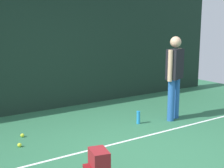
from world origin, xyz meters
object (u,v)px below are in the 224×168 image
tennis_ball_by_fence (22,135)px  tennis_ball_near_player (20,145)px  tennis_player (175,73)px  water_bottle (138,117)px  backpack (98,168)px

tennis_ball_by_fence → tennis_ball_near_player: bearing=-113.5°
tennis_player → water_bottle: 1.16m
tennis_player → tennis_ball_near_player: (-3.12, 0.28, -0.93)m
tennis_player → backpack: (-2.69, -1.44, -0.76)m
tennis_ball_near_player → tennis_ball_by_fence: 0.45m
tennis_player → tennis_ball_by_fence: 3.16m
tennis_player → tennis_ball_near_player: 3.27m
tennis_ball_by_fence → water_bottle: (2.15, -0.53, 0.09)m
tennis_player → backpack: size_ratio=3.86×
backpack → tennis_ball_near_player: 1.78m
tennis_player → tennis_ball_by_fence: bearing=-34.3°
tennis_player → backpack: tennis_player is taller
tennis_player → water_bottle: size_ratio=6.68×
tennis_player → backpack: bearing=7.1°
backpack → water_bottle: 2.49m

